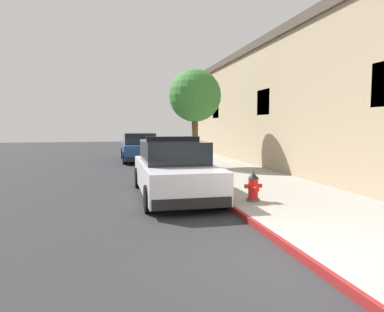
{
  "coord_description": "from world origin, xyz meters",
  "views": [
    {
      "loc": [
        -2.73,
        -4.4,
        2.0
      ],
      "look_at": [
        -0.22,
        6.85,
        1.0
      ],
      "focal_mm": 33.45,
      "sensor_mm": 36.0,
      "label": 1
    }
  ],
  "objects": [
    {
      "name": "parked_car_silver_ahead",
      "position": [
        -1.27,
        15.76,
        0.74
      ],
      "size": [
        1.94,
        4.84,
        1.56
      ],
      "color": "navy",
      "rests_on": "ground"
    },
    {
      "name": "ground_plane",
      "position": [
        -4.14,
        10.0,
        -0.1
      ],
      "size": [
        30.68,
        60.0,
        0.2
      ],
      "primitive_type": "cube",
      "color": "#2B2B2D"
    },
    {
      "name": "street_tree",
      "position": [
        0.93,
        11.42,
        3.29
      ],
      "size": [
        2.36,
        2.36,
        4.37
      ],
      "color": "brown",
      "rests_on": "sidewalk_pavement"
    },
    {
      "name": "police_cruiser",
      "position": [
        -1.08,
        5.39,
        0.74
      ],
      "size": [
        1.94,
        4.84,
        1.68
      ],
      "color": "white",
      "rests_on": "ground"
    },
    {
      "name": "fire_hydrant",
      "position": [
        0.63,
        3.74,
        0.48
      ],
      "size": [
        0.44,
        0.4,
        0.76
      ],
      "color": "#4C4C51",
      "rests_on": "sidewalk_pavement"
    },
    {
      "name": "curb_painted_edge",
      "position": [
        -0.04,
        10.0,
        0.07
      ],
      "size": [
        0.08,
        60.0,
        0.13
      ],
      "primitive_type": "cube",
      "color": "maroon",
      "rests_on": "ground"
    },
    {
      "name": "storefront_building",
      "position": [
        6.53,
        10.27,
        2.91
      ],
      "size": [
        5.86,
        26.49,
        5.81
      ],
      "color": "tan",
      "rests_on": "ground"
    },
    {
      "name": "sidewalk_pavement",
      "position": [
        1.86,
        10.0,
        0.07
      ],
      "size": [
        3.72,
        60.0,
        0.13
      ],
      "primitive_type": "cube",
      "color": "#9E9991",
      "rests_on": "ground"
    }
  ]
}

